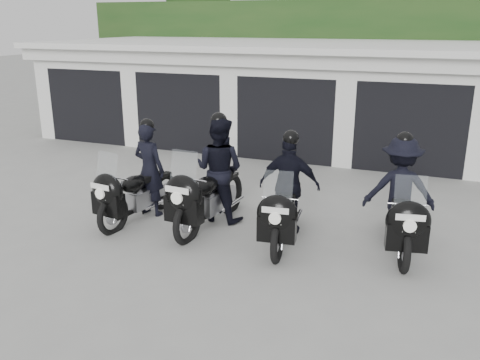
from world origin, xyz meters
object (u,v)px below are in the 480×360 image
(police_bike_c, at_px, (287,193))
(police_bike_a, at_px, (139,180))
(police_bike_d, at_px, (401,198))
(police_bike_b, at_px, (214,177))

(police_bike_c, bearing_deg, police_bike_a, 176.10)
(police_bike_d, bearing_deg, police_bike_c, -178.26)
(police_bike_d, bearing_deg, police_bike_b, 172.97)
(police_bike_a, xyz_separation_m, police_bike_b, (1.37, 0.32, 0.12))
(police_bike_b, relative_size, police_bike_d, 1.08)
(police_bike_a, bearing_deg, police_bike_b, 21.63)
(police_bike_a, xyz_separation_m, police_bike_c, (2.81, 0.13, 0.05))
(police_bike_a, height_order, police_bike_d, police_bike_d)
(police_bike_c, bearing_deg, police_bike_d, 5.99)
(police_bike_a, xyz_separation_m, police_bike_d, (4.60, 0.53, 0.07))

